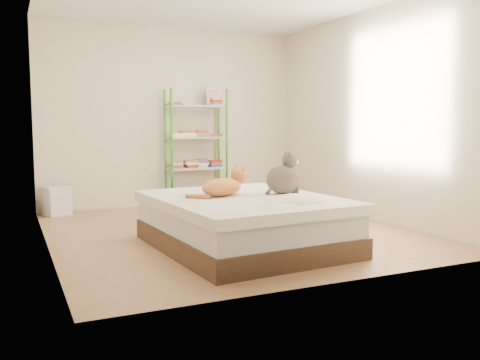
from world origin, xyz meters
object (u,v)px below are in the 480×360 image
orange_cat (222,185)px  white_bin (57,201)px  bed (244,222)px  cardboard_box (271,201)px  shelf_unit (197,151)px  grey_cat (283,173)px

orange_cat → white_bin: orange_cat is taller
orange_cat → bed: bearing=-54.8°
white_bin → cardboard_box: bearing=-26.0°
orange_cat → shelf_unit: size_ratio=0.31×
shelf_unit → cardboard_box: 1.51m
cardboard_box → white_bin: cardboard_box is taller
grey_cat → white_bin: (-1.90, 2.63, -0.51)m
grey_cat → shelf_unit: size_ratio=0.24×
orange_cat → cardboard_box: bearing=26.0°
grey_cat → cardboard_box: (0.63, 1.41, -0.50)m
bed → orange_cat: bearing=141.5°
cardboard_box → white_bin: 2.81m
orange_cat → shelf_unit: 2.65m
shelf_unit → bed: bearing=-100.4°
shelf_unit → grey_cat: bearing=-91.3°
orange_cat → cardboard_box: 1.84m
orange_cat → grey_cat: 0.63m
orange_cat → grey_cat: grey_cat is taller
cardboard_box → grey_cat: bearing=-104.1°
bed → shelf_unit: (0.49, 2.68, 0.56)m
shelf_unit → cardboard_box: shelf_unit is taller
grey_cat → shelf_unit: 2.67m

